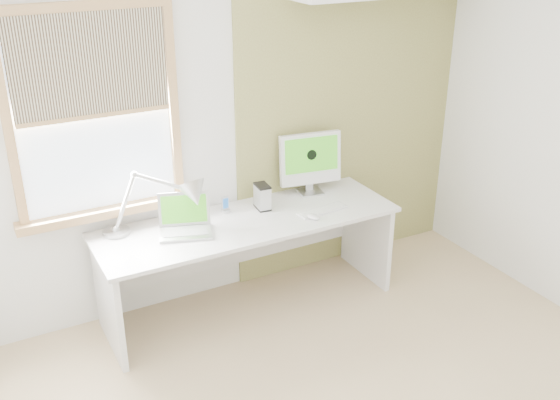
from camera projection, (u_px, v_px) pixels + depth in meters
room at (376, 220)px, 3.30m from camera, size 4.04×3.54×2.64m
accent_wall at (350, 111)px, 5.13m from camera, size 2.00×0.02×2.60m
window at (95, 116)px, 4.15m from camera, size 1.20×0.14×1.42m
desk at (245, 241)px, 4.74m from camera, size 2.20×0.70×0.73m
desk_lamp at (179, 199)px, 4.38m from camera, size 0.75×0.44×0.45m
laptop at (185, 222)px, 4.43m from camera, size 0.43×0.38×0.25m
phone_dock at (226, 208)px, 4.72m from camera, size 0.07×0.07×0.13m
external_drive at (262, 197)px, 4.76m from camera, size 0.10×0.15×0.19m
imac at (310, 160)px, 4.97m from camera, size 0.50×0.19×0.48m
keyboard at (323, 210)px, 4.74m from camera, size 0.40×0.15×0.02m
mouse at (313, 217)px, 4.62m from camera, size 0.10×0.12×0.03m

